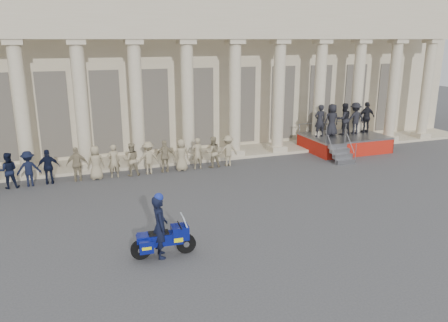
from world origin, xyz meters
The scene contains 6 objects.
ground centered at (0.00, 0.00, 0.00)m, with size 90.00×90.00×0.00m, color #3E3E41.
building centered at (0.00, 14.74, 4.52)m, with size 40.00×12.50×9.00m.
officer_rank centered at (-6.25, 6.58, 0.79)m, with size 19.23×0.60×1.59m.
reviewing_stand centered at (10.59, 7.34, 1.50)m, with size 4.46×4.22×2.73m.
motorcycle centered at (-2.22, -1.84, 0.54)m, with size 1.96×0.81×1.26m.
rider centered at (-2.33, -1.84, 0.99)m, with size 0.50×0.73×2.01m.
Camera 1 is at (-4.63, -13.62, 6.29)m, focal length 35.00 mm.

